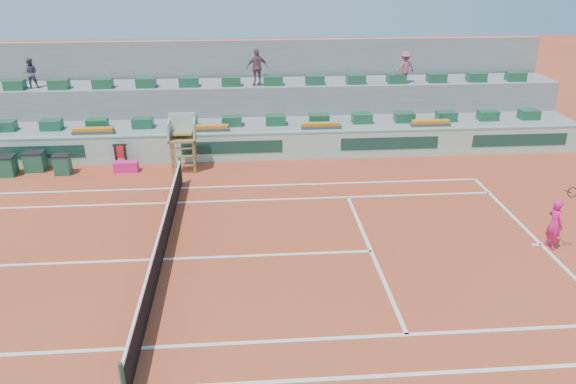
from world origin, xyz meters
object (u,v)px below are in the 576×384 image
(player_bag, at_px, (126,167))
(umpire_chair, at_px, (182,135))
(drink_cooler_a, at_px, (62,164))
(tennis_player, at_px, (555,224))

(player_bag, distance_m, umpire_chair, 2.78)
(player_bag, relative_size, umpire_chair, 0.41)
(umpire_chair, bearing_deg, player_bag, -179.08)
(player_bag, height_order, drink_cooler_a, drink_cooler_a)
(umpire_chair, xyz_separation_m, tennis_player, (12.07, -7.70, -0.71))
(player_bag, distance_m, drink_cooler_a, 2.57)
(player_bag, height_order, tennis_player, tennis_player)
(player_bag, distance_m, tennis_player, 16.42)
(umpire_chair, height_order, tennis_player, umpire_chair)
(drink_cooler_a, distance_m, tennis_player, 18.69)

